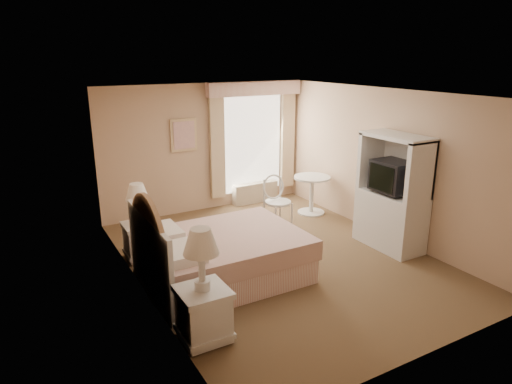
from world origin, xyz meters
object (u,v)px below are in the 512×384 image
nightstand_far (140,231)px  bed (217,256)px  round_table (312,189)px  cafe_chair (276,197)px  nightstand_near (203,300)px  armoire (392,202)px

nightstand_far → bed: bearing=-59.4°
round_table → cafe_chair: bearing=-163.9°
nightstand_near → armoire: armoire is taller
nightstand_near → armoire: bearing=13.5°
nightstand_far → armoire: 3.98m
bed → nightstand_far: 1.42m
bed → cafe_chair: (1.78, 1.32, 0.20)m
bed → nightstand_near: size_ratio=1.66×
round_table → cafe_chair: 1.05m
bed → nightstand_near: 1.42m
bed → cafe_chair: size_ratio=2.23×
nightstand_far → round_table: size_ratio=1.57×
bed → cafe_chair: bed is taller
armoire → cafe_chair: bearing=124.8°
nightstand_near → round_table: nightstand_near is taller
nightstand_near → cafe_chair: bearing=45.3°
round_table → armoire: 1.96m
armoire → bed: bearing=173.6°
bed → cafe_chair: 2.23m
nightstand_far → armoire: armoire is taller
bed → nightstand_far: bed is taller
nightstand_far → nightstand_near: bearing=-90.0°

